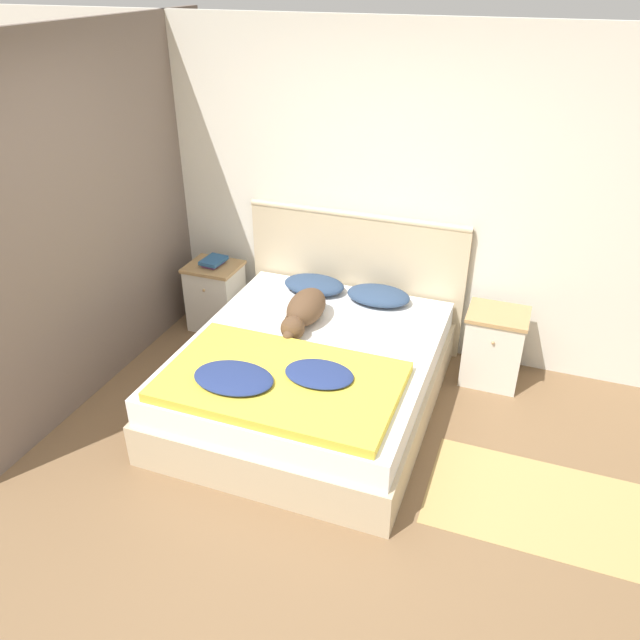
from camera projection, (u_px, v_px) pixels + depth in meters
name	position (u px, v px, depth m)	size (l,w,h in m)	color
ground_plane	(259.00, 502.00, 3.80)	(16.00, 16.00, 0.00)	brown
wall_back	(367.00, 194.00, 4.89)	(9.00, 0.06, 2.55)	silver
wall_side_left	(103.00, 213.00, 4.52)	(0.06, 3.10, 2.55)	#706056
bed	(310.00, 376.00, 4.51)	(1.74, 2.03, 0.51)	#C6B28E
headboard	(355.00, 275.00, 5.19)	(1.82, 0.06, 1.15)	#C6B28E
nightstand_left	(216.00, 296.00, 5.50)	(0.45, 0.39, 0.60)	silver
nightstand_right	(493.00, 347.00, 4.77)	(0.45, 0.39, 0.60)	silver
pillow_left	(314.00, 285.00, 5.09)	(0.51, 0.34, 0.11)	navy
pillow_right	(378.00, 295.00, 4.92)	(0.51, 0.34, 0.11)	navy
quilt	(279.00, 381.00, 3.95)	(1.50, 0.92, 0.12)	yellow
dog	(304.00, 311.00, 4.60)	(0.26, 0.69, 0.24)	brown
book_stack	(213.00, 261.00, 5.34)	(0.18, 0.23, 0.06)	#703D7F
rug	(534.00, 503.00, 3.79)	(1.27, 0.79, 0.00)	tan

